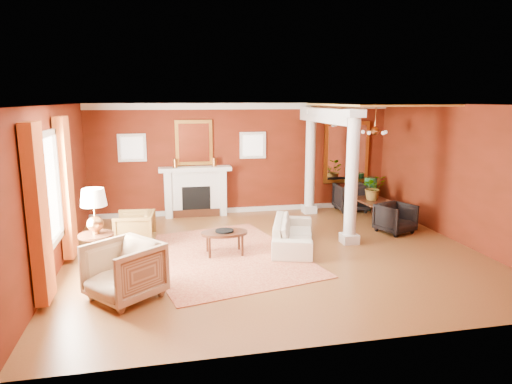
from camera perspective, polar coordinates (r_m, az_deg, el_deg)
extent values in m
plane|color=brown|center=(9.15, 2.38, -7.62)|extent=(8.00, 8.00, 0.00)
cube|color=#611B0D|center=(12.16, -1.59, 4.21)|extent=(8.00, 0.04, 2.90)
cube|color=#611B0D|center=(5.54, 11.38, -4.96)|extent=(8.00, 0.04, 2.90)
cube|color=#611B0D|center=(8.72, -23.95, 0.29)|extent=(0.04, 7.00, 2.90)
cube|color=#611B0D|center=(10.49, 24.17, 2.02)|extent=(0.04, 7.00, 2.90)
cube|color=silver|center=(8.64, 2.54, 10.86)|extent=(8.00, 7.00, 0.04)
cube|color=silver|center=(11.98, -7.55, -0.12)|extent=(1.60, 0.34, 1.20)
cube|color=black|center=(11.84, -7.47, -1.00)|extent=(0.72, 0.03, 0.70)
cube|color=black|center=(11.92, -7.43, -2.64)|extent=(1.20, 0.05, 0.20)
cube|color=silver|center=(11.83, -7.62, 2.88)|extent=(1.85, 0.42, 0.10)
cube|color=silver|center=(11.92, -10.90, -0.29)|extent=(0.16, 0.40, 1.20)
cube|color=silver|center=(12.02, -4.21, -0.01)|extent=(0.16, 0.40, 1.20)
cube|color=gold|center=(11.92, -7.77, 6.14)|extent=(0.95, 0.06, 1.15)
cube|color=white|center=(11.88, -7.75, 6.12)|extent=(0.78, 0.02, 0.98)
cube|color=silver|center=(11.93, -15.23, 5.36)|extent=(0.70, 0.06, 0.70)
cube|color=white|center=(11.89, -15.24, 5.34)|extent=(0.54, 0.02, 0.54)
cube|color=silver|center=(12.14, -0.41, 5.87)|extent=(0.70, 0.06, 0.70)
cube|color=white|center=(12.11, -0.37, 5.85)|extent=(0.54, 0.02, 0.54)
cube|color=white|center=(8.12, -24.76, 0.18)|extent=(0.03, 1.30, 1.70)
cube|color=silver|center=(7.45, -25.66, -0.85)|extent=(0.08, 0.10, 1.90)
cube|color=silver|center=(8.79, -23.55, 1.07)|extent=(0.08, 0.10, 1.90)
cube|color=#B54D1F|center=(7.18, -25.57, -2.51)|extent=(0.18, 0.55, 2.60)
cube|color=#B54D1F|center=(9.09, -22.67, 0.49)|extent=(0.18, 0.55, 2.60)
cube|color=silver|center=(9.92, 11.57, -5.71)|extent=(0.34, 0.34, 0.20)
cylinder|color=silver|center=(9.61, 11.90, 2.00)|extent=(0.26, 0.26, 2.50)
cube|color=silver|center=(9.49, 12.22, 9.59)|extent=(0.36, 0.36, 0.16)
cube|color=silver|center=(12.35, 6.65, -2.12)|extent=(0.34, 0.34, 0.20)
cylinder|color=silver|center=(12.10, 6.80, 4.10)|extent=(0.26, 0.26, 2.50)
cube|color=silver|center=(12.00, 6.95, 10.12)|extent=(0.36, 0.36, 0.16)
cube|color=silver|center=(10.97, 8.79, 9.42)|extent=(0.30, 3.20, 0.32)
cube|color=gold|center=(11.28, 14.67, 10.51)|extent=(2.30, 3.40, 0.04)
cube|color=gold|center=(12.94, 11.23, 4.89)|extent=(1.30, 0.06, 1.70)
cube|color=white|center=(12.91, 11.29, 4.87)|extent=(1.10, 0.02, 1.50)
cylinder|color=#A56A33|center=(11.36, 14.71, 9.02)|extent=(0.02, 0.02, 0.65)
sphere|color=#A56A33|center=(11.37, 14.63, 7.39)|extent=(0.20, 0.20, 0.20)
sphere|color=beige|center=(11.50, 15.88, 7.21)|extent=(0.09, 0.09, 0.09)
sphere|color=beige|center=(11.65, 14.43, 7.34)|extent=(0.09, 0.09, 0.09)
sphere|color=beige|center=(11.43, 13.23, 7.32)|extent=(0.09, 0.09, 0.09)
sphere|color=beige|center=(11.13, 13.94, 7.18)|extent=(0.09, 0.09, 0.09)
sphere|color=beige|center=(11.18, 15.63, 7.11)|extent=(0.09, 0.09, 0.09)
cube|color=silver|center=(12.03, -1.59, 10.68)|extent=(8.00, 0.08, 0.16)
cube|color=silver|center=(12.38, -1.52, -2.20)|extent=(8.00, 0.08, 0.12)
cube|color=maroon|center=(9.00, -4.26, -7.92)|extent=(3.60, 4.30, 0.02)
imported|color=beige|center=(9.44, 4.69, -4.57)|extent=(1.15, 2.06, 0.77)
imported|color=black|center=(9.80, -14.92, -4.29)|extent=(0.79, 0.83, 0.79)
imported|color=tan|center=(7.28, -16.18, -9.13)|extent=(1.29, 1.30, 0.98)
cylinder|color=black|center=(8.96, -3.96, -5.13)|extent=(0.91, 0.91, 0.05)
cylinder|color=black|center=(8.80, -5.83, -7.06)|extent=(0.05, 0.05, 0.41)
cylinder|color=black|center=(8.88, -1.71, -6.82)|extent=(0.05, 0.05, 0.41)
cylinder|color=black|center=(9.18, -6.10, -6.27)|extent=(0.05, 0.05, 0.41)
cylinder|color=black|center=(9.26, -2.15, -6.06)|extent=(0.05, 0.05, 0.41)
imported|color=black|center=(8.88, -4.46, -4.35)|extent=(0.15, 0.09, 0.23)
cylinder|color=black|center=(8.64, -19.06, -9.32)|extent=(0.44, 0.44, 0.04)
cylinder|color=black|center=(8.53, -19.21, -7.29)|extent=(0.10, 0.10, 0.68)
cylinder|color=black|center=(8.43, -19.36, -5.09)|extent=(0.60, 0.60, 0.04)
sphere|color=#A56A33|center=(8.38, -19.45, -3.77)|extent=(0.28, 0.28, 0.28)
cylinder|color=#A56A33|center=(8.33, -19.54, -2.44)|extent=(0.03, 0.03, 0.30)
cone|color=beige|center=(8.27, -19.67, -0.62)|extent=(0.44, 0.44, 0.30)
imported|color=black|center=(11.94, 14.69, -1.47)|extent=(0.61, 1.44, 0.78)
imported|color=black|center=(10.87, 17.04, -2.99)|extent=(0.91, 0.89, 0.74)
imported|color=black|center=(12.69, 11.76, -0.47)|extent=(0.84, 0.79, 0.82)
sphere|color=#164520|center=(12.98, 14.02, -1.36)|extent=(0.38, 0.38, 0.38)
cylinder|color=#164520|center=(12.92, 14.07, -0.19)|extent=(0.34, 0.34, 0.90)
imported|color=#26591E|center=(11.83, 14.52, 1.60)|extent=(0.66, 0.71, 0.50)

